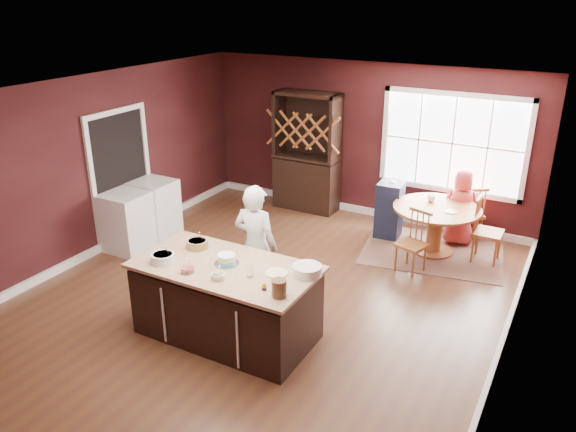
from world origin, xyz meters
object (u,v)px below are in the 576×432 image
at_px(kitchen_island, 227,302).
at_px(washer, 127,222).
at_px(chair_south, 412,242).
at_px(chair_east, 488,230).
at_px(chair_north, 470,212).
at_px(dining_table, 436,220).
at_px(toddler, 397,189).
at_px(seated_woman, 461,207).
at_px(hutch, 307,152).
at_px(layer_cake, 227,259).
at_px(high_chair, 389,209).
at_px(baker, 256,246).
at_px(dryer, 154,208).

distance_m(kitchen_island, washer, 2.96).
bearing_deg(chair_south, kitchen_island, -101.04).
bearing_deg(kitchen_island, chair_east, 56.58).
bearing_deg(chair_north, chair_east, 86.74).
xyz_separation_m(kitchen_island, dining_table, (1.52, 3.40, 0.10)).
relative_size(chair_east, washer, 1.10).
bearing_deg(toddler, dining_table, -25.02).
xyz_separation_m(chair_south, seated_woman, (0.37, 1.33, 0.16)).
bearing_deg(hutch, toddler, -11.91).
xyz_separation_m(layer_cake, chair_north, (1.88, 4.17, -0.51)).
xyz_separation_m(chair_south, hutch, (-2.47, 1.54, 0.61)).
relative_size(toddler, hutch, 0.12).
bearing_deg(chair_east, washer, 114.79).
height_order(high_chair, hutch, hutch).
relative_size(chair_south, toddler, 3.57).
distance_m(chair_east, chair_south, 1.25).
bearing_deg(seated_woman, washer, 18.05).
height_order(baker, hutch, hutch).
bearing_deg(chair_north, high_chair, -7.28).
relative_size(kitchen_island, dryer, 2.25).
xyz_separation_m(chair_east, high_chair, (-1.59, 0.16, -0.03)).
xyz_separation_m(baker, chair_east, (2.38, 2.68, -0.30)).
height_order(hutch, dryer, hutch).
xyz_separation_m(kitchen_island, seated_woman, (1.77, 3.93, 0.18)).
distance_m(chair_north, hutch, 3.01).
height_order(chair_south, dryer, dryer).
bearing_deg(dryer, baker, -21.79).
bearing_deg(seated_woman, dryer, 11.70).
bearing_deg(kitchen_island, seated_woman, 65.76).
bearing_deg(layer_cake, toddler, 78.23).
xyz_separation_m(chair_east, dryer, (-5.00, -1.63, -0.04)).
bearing_deg(dryer, dining_table, 20.25).
height_order(chair_east, washer, chair_east).
distance_m(chair_east, chair_north, 0.84).
distance_m(baker, dryer, 2.84).
xyz_separation_m(seated_woman, high_chair, (-1.07, -0.29, -0.14)).
relative_size(dining_table, toddler, 5.07).
xyz_separation_m(toddler, washer, (-3.48, -2.55, -0.35)).
bearing_deg(seated_woman, baker, 46.06).
bearing_deg(chair_south, baker, -112.16).
distance_m(layer_cake, toddler, 3.80).
bearing_deg(chair_south, hutch, 165.36).
relative_size(chair_south, hutch, 0.43).
relative_size(baker, washer, 1.75).
bearing_deg(dining_table, high_chair, 164.04).
bearing_deg(dining_table, baker, -121.68).
bearing_deg(washer, layer_cake, -23.28).
bearing_deg(dining_table, chair_north, 66.28).
relative_size(dining_table, chair_south, 1.42).
xyz_separation_m(kitchen_island, dryer, (-2.71, 1.84, 0.03)).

